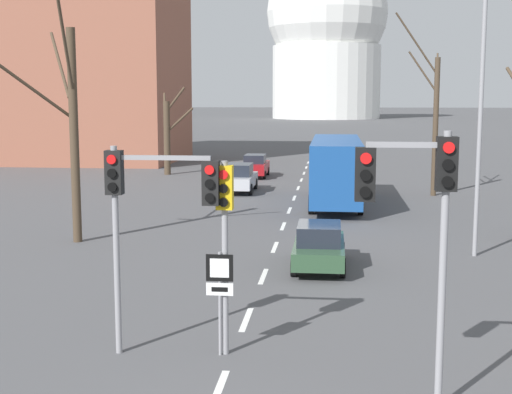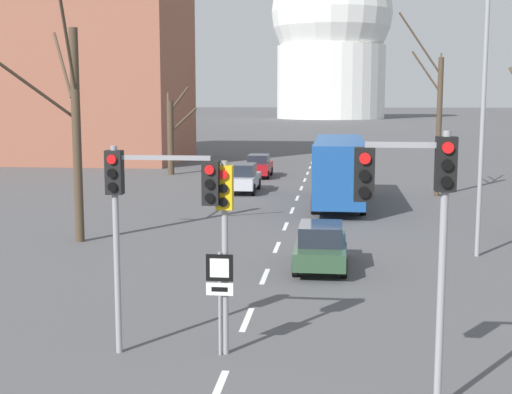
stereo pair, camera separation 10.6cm
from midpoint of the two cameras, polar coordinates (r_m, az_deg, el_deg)
The scene contains 27 objects.
lane_stripe_0 at distance 14.45m, azimuth -3.23°, elevation -15.16°, with size 0.16×2.00×0.01m, color silver.
lane_stripe_1 at distance 18.63m, azimuth -0.94°, elevation -9.76°, with size 0.16×2.00×0.01m, color silver.
lane_stripe_2 at distance 22.93m, azimuth 0.46°, elevation -6.36°, with size 0.16×2.00×0.01m, color silver.
lane_stripe_3 at distance 27.30m, azimuth 1.41°, elevation -4.03°, with size 0.16×2.00×0.01m, color silver.
lane_stripe_4 at distance 31.70m, azimuth 2.09°, elevation -2.34°, with size 0.16×2.00×0.01m, color silver.
lane_stripe_5 at distance 36.12m, azimuth 2.60°, elevation -1.07°, with size 0.16×2.00×0.01m, color silver.
lane_stripe_6 at distance 40.57m, azimuth 3.00°, elevation -0.08°, with size 0.16×2.00×0.01m, color silver.
lane_stripe_7 at distance 45.02m, azimuth 3.32°, elevation 0.72°, with size 0.16×2.00×0.01m, color silver.
lane_stripe_8 at distance 49.48m, azimuth 3.59°, elevation 1.37°, with size 0.16×2.00×0.01m, color silver.
lane_stripe_9 at distance 53.95m, azimuth 3.81°, elevation 1.92°, with size 0.16×2.00×0.01m, color silver.
lane_stripe_10 at distance 58.43m, azimuth 3.99°, elevation 2.38°, with size 0.16×2.00×0.01m, color silver.
lane_stripe_11 at distance 62.90m, azimuth 4.15°, elevation 2.78°, with size 0.16×2.00×0.01m, color silver.
traffic_signal_centre_tall at distance 15.52m, azimuth -2.71°, elevation -1.85°, with size 0.36×0.34×4.33m.
traffic_signal_near_left at distance 15.59m, azimuth -8.75°, elevation -0.05°, with size 2.48×0.34×4.65m.
traffic_signal_near_right at distance 12.94m, azimuth 12.55°, elevation -0.30°, with size 1.77×0.34×5.10m.
route_sign_post at distance 15.75m, azimuth -3.11°, elevation -7.10°, with size 0.60×0.08×2.34m.
street_lamp_right at distance 26.32m, azimuth 16.57°, elevation 8.13°, with size 2.59×0.36×9.73m.
sedan_near_left at distance 42.98m, azimuth -1.40°, elevation 1.54°, with size 1.82×4.55×1.73m.
sedan_near_right at distance 51.10m, azimuth -0.11°, elevation 2.52°, with size 1.75×4.25×1.64m.
sedan_mid_centre at distance 76.07m, azimuth 6.48°, elevation 4.26°, with size 1.93×3.94×1.61m.
sedan_far_left at distance 23.94m, azimuth 4.94°, elevation -3.89°, with size 1.74×4.14×1.53m.
city_bus at distance 38.01m, azimuth 6.34°, elevation 2.45°, with size 2.66×10.80×3.48m.
bare_tree_left_near at distance 53.12m, azimuth -7.12°, elevation 5.04°, with size 2.58×2.41×6.47m.
bare_tree_left_far at distance 28.64m, azimuth -14.73°, elevation 5.57°, with size 3.10×4.88×9.71m.
bare_tree_right_far at distance 42.49m, azimuth 13.99°, elevation 6.16°, with size 2.93×3.40×10.43m.
capitol_dome at distance 197.35m, azimuth 5.67°, elevation 12.76°, with size 32.39×32.39×45.75m.
apartment_block_left at distance 66.88m, azimuth -14.23°, elevation 12.14°, with size 18.00×14.00×21.62m, color #935642.
Camera 1 is at (2.16, -9.40, 5.68)m, focal length 50.00 mm.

